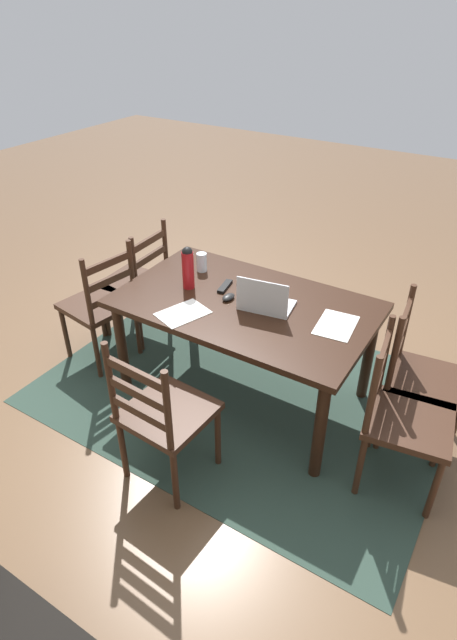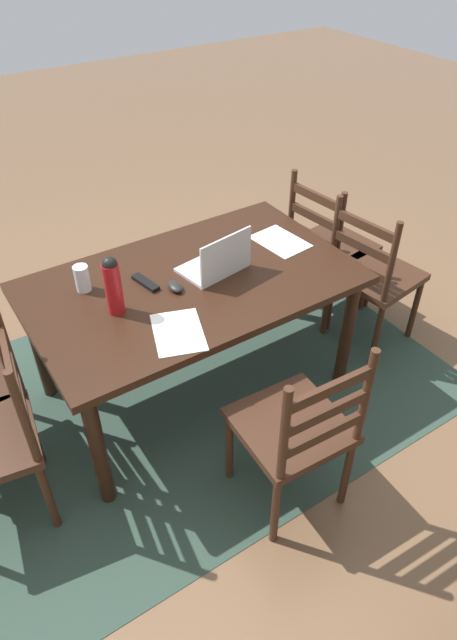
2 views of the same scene
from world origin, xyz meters
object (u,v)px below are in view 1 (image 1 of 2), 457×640
(dining_table, at_px, (245,314))
(chair_far_head, at_px, (163,415))
(chair_right_near, at_px, (137,283))
(drinking_glass, at_px, (202,262))
(chair_right_far, at_px, (101,305))
(computer_mouse, at_px, (228,297))
(laptop, at_px, (265,301))
(water_bottle, at_px, (188,267))
(chair_left_near, at_px, (421,378))
(chair_left_far, at_px, (402,417))
(tv_remote, at_px, (225,286))

(dining_table, bearing_deg, chair_far_head, 89.85)
(chair_right_near, distance_m, drinking_glass, 0.70)
(chair_right_far, height_order, computer_mouse, chair_right_far)
(chair_right_far, bearing_deg, drinking_glass, -146.43)
(laptop, height_order, water_bottle, water_bottle)
(chair_left_near, bearing_deg, chair_far_head, 43.74)
(chair_left_near, relative_size, chair_right_far, 1.00)
(chair_left_far, xyz_separation_m, drinking_glass, (1.56, -0.41, 0.33))
(water_bottle, bearing_deg, chair_left_near, -171.66)
(chair_far_head, distance_m, water_bottle, 1.01)
(chair_left_near, bearing_deg, chair_right_near, -0.17)
(computer_mouse, relative_size, tv_remote, 0.59)
(chair_right_far, height_order, drinking_glass, chair_right_far)
(chair_left_far, xyz_separation_m, chair_right_far, (2.17, 0.00, 0.00))
(computer_mouse, height_order, tv_remote, computer_mouse)
(chair_left_near, height_order, chair_right_far, same)
(chair_left_far, relative_size, drinking_glass, 7.28)
(chair_right_near, bearing_deg, chair_right_far, 89.94)
(chair_far_head, xyz_separation_m, water_bottle, (0.41, -0.82, 0.42))
(chair_left_near, bearing_deg, dining_table, 9.84)
(chair_left_near, relative_size, drinking_glass, 7.28)
(computer_mouse, bearing_deg, chair_far_head, 102.20)
(dining_table, distance_m, computer_mouse, 0.15)
(chair_left_far, distance_m, chair_right_far, 2.17)
(chair_left_far, xyz_separation_m, water_bottle, (1.50, -0.17, 0.42))
(water_bottle, distance_m, tv_remote, 0.27)
(chair_far_head, relative_size, computer_mouse, 9.50)
(chair_left_near, xyz_separation_m, chair_right_near, (2.17, -0.01, 0.00))
(dining_table, xyz_separation_m, tv_remote, (0.21, -0.09, 0.10))
(computer_mouse, bearing_deg, water_bottle, 5.59)
(dining_table, xyz_separation_m, computer_mouse, (0.11, 0.03, 0.10))
(dining_table, bearing_deg, water_bottle, 4.30)
(chair_right_near, xyz_separation_m, tv_remote, (-0.88, 0.11, 0.28))
(laptop, relative_size, drinking_glass, 2.69)
(chair_left_far, height_order, water_bottle, water_bottle)
(chair_right_far, distance_m, chair_right_near, 0.39)
(computer_mouse, bearing_deg, laptop, -171.65)
(dining_table, relative_size, drinking_glass, 12.23)
(chair_right_far, relative_size, chair_far_head, 1.00)
(computer_mouse, xyz_separation_m, tv_remote, (0.10, -0.12, -0.01))
(chair_right_near, height_order, chair_far_head, same)
(chair_left_near, distance_m, chair_right_far, 2.21)
(water_bottle, relative_size, computer_mouse, 2.87)
(water_bottle, distance_m, computer_mouse, 0.33)
(chair_right_far, height_order, chair_far_head, same)
(chair_left_near, distance_m, chair_left_far, 0.39)
(dining_table, distance_m, chair_far_head, 0.87)
(chair_right_near, distance_m, tv_remote, 0.93)
(chair_left_near, xyz_separation_m, laptop, (0.94, 0.20, 0.33))
(chair_right_far, bearing_deg, dining_table, -169.62)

